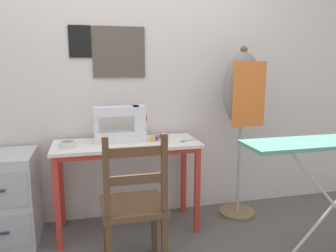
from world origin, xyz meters
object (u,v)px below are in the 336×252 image
at_px(scissors, 186,141).
at_px(thread_spool_far_edge, 161,136).
at_px(sewing_machine, 122,125).
at_px(fabric_bowl, 67,144).
at_px(thread_spool_near_machine, 152,139).
at_px(dress_form, 242,98).
at_px(filing_cabinet, 7,199).
at_px(thread_spool_mid_table, 157,138).
at_px(wooden_chair, 134,207).

xyz_separation_m(scissors, thread_spool_far_edge, (-0.17, 0.15, 0.02)).
height_order(sewing_machine, thread_spool_far_edge, sewing_machine).
bearing_deg(fabric_bowl, thread_spool_near_machine, 2.50).
bearing_deg(thread_spool_near_machine, thread_spool_far_edge, 48.37).
relative_size(thread_spool_near_machine, dress_form, 0.03).
height_order(thread_spool_near_machine, thread_spool_far_edge, thread_spool_near_machine).
distance_m(fabric_bowl, dress_form, 1.47).
height_order(fabric_bowl, filing_cabinet, fabric_bowl).
distance_m(sewing_machine, thread_spool_far_edge, 0.34).
xyz_separation_m(fabric_bowl, thread_spool_far_edge, (0.74, 0.14, -0.01)).
xyz_separation_m(fabric_bowl, thread_spool_mid_table, (0.69, 0.06, -0.01)).
distance_m(scissors, thread_spool_near_machine, 0.27).
height_order(sewing_machine, scissors, sewing_machine).
xyz_separation_m(thread_spool_near_machine, filing_cabinet, (-1.10, 0.05, -0.41)).
bearing_deg(scissors, wooden_chair, -135.12).
distance_m(thread_spool_near_machine, dress_form, 0.85).
relative_size(scissors, thread_spool_near_machine, 3.46).
bearing_deg(sewing_machine, thread_spool_far_edge, 4.65).
bearing_deg(thread_spool_near_machine, thread_spool_mid_table, 36.50).
bearing_deg(dress_form, wooden_chair, -149.48).
xyz_separation_m(sewing_machine, thread_spool_mid_table, (0.27, -0.05, -0.11)).
relative_size(fabric_bowl, thread_spool_near_machine, 2.74).
xyz_separation_m(thread_spool_mid_table, filing_cabinet, (-1.14, 0.01, -0.40)).
bearing_deg(sewing_machine, scissors, -14.56).
distance_m(thread_spool_near_machine, filing_cabinet, 1.17).
bearing_deg(sewing_machine, thread_spool_mid_table, -10.07).
height_order(thread_spool_mid_table, dress_form, dress_form).
xyz_separation_m(thread_spool_near_machine, dress_form, (0.79, 0.06, 0.30)).
xyz_separation_m(sewing_machine, filing_cabinet, (-0.88, -0.04, -0.52)).
bearing_deg(thread_spool_mid_table, dress_form, 2.07).
bearing_deg(thread_spool_far_edge, thread_spool_near_machine, -131.63).
distance_m(scissors, wooden_chair, 0.76).
xyz_separation_m(thread_spool_far_edge, wooden_chair, (-0.32, -0.65, -0.30)).
height_order(fabric_bowl, thread_spool_mid_table, fabric_bowl).
distance_m(thread_spool_mid_table, wooden_chair, 0.71).
height_order(fabric_bowl, thread_spool_far_edge, fabric_bowl).
xyz_separation_m(sewing_machine, thread_spool_far_edge, (0.32, 0.03, -0.11)).
bearing_deg(wooden_chair, filing_cabinet, 146.12).
height_order(thread_spool_near_machine, thread_spool_mid_table, thread_spool_near_machine).
relative_size(scissors, filing_cabinet, 0.21).
relative_size(thread_spool_far_edge, dress_form, 0.03).
distance_m(wooden_chair, filing_cabinet, 1.05).
height_order(wooden_chair, filing_cabinet, wooden_chair).
bearing_deg(thread_spool_near_machine, dress_form, 4.56).
bearing_deg(sewing_machine, fabric_bowl, -164.98).
relative_size(scissors, wooden_chair, 0.16).
height_order(thread_spool_far_edge, dress_form, dress_form).
distance_m(thread_spool_far_edge, wooden_chair, 0.79).
bearing_deg(scissors, filing_cabinet, 176.24).
distance_m(thread_spool_mid_table, thread_spool_far_edge, 0.09).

